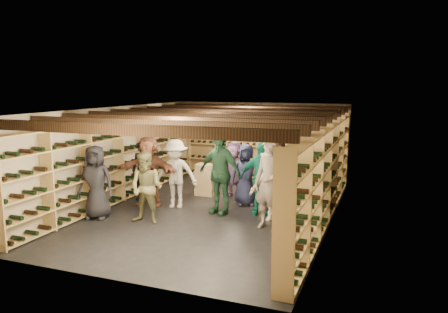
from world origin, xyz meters
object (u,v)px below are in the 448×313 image
Objects in this scene: crate_loose at (254,185)px; person_9 at (175,174)px; crate_stack_left at (205,180)px; person_2 at (147,188)px; person_11 at (234,170)px; person_5 at (149,171)px; person_6 at (246,175)px; crate_stack_right at (276,189)px; person_0 at (96,182)px; person_12 at (309,174)px; person_10 at (220,173)px; person_1 at (143,171)px; person_7 at (270,184)px; person_3 at (274,184)px; person_4 at (261,178)px; person_8 at (279,176)px.

person_9 is (-1.19, -2.67, 0.75)m from crate_loose.
crate_stack_left reaches higher than crate_loose.
person_11 is at bearing 67.34° from person_2.
person_5 is at bearing 171.46° from person_9.
person_6 is 1.01× the size of person_11.
crate_stack_left is at bearing -126.52° from crate_loose.
person_5 is at bearing -119.09° from person_11.
person_0 reaches higher than crate_stack_right.
person_12 reaches higher than person_5.
person_10 is at bearing -55.84° from crate_stack_left.
person_7 is (3.64, -1.07, 0.18)m from person_1.
person_3 is 0.56m from person_7.
person_0 is at bearing -156.78° from person_4.
crate_stack_right is 0.33× the size of person_3.
person_8 is (1.22, -2.02, 0.75)m from crate_loose.
person_2 is (1.09, -1.63, 0.01)m from person_1.
person_7 is at bearing -2.28° from person_0.
person_8 is (3.64, 2.07, 0.01)m from person_0.
person_12 is at bearing -9.78° from person_1.
person_9 is (0.01, 1.33, 0.05)m from person_2.
person_0 is 1.06× the size of person_2.
person_5 reaches higher than person_0.
person_1 is 0.92× the size of person_9.
person_8 is 1.10× the size of person_11.
person_7 is at bearing -79.85° from person_6.
crate_stack_left is 1.68m from crate_loose.
person_8 is (2.42, 1.97, 0.06)m from person_2.
person_7 reaches higher than person_0.
person_7 is (0.05, -0.55, 0.11)m from person_3.
person_6 reaches higher than person_11.
person_9 reaches higher than crate_stack_left.
person_3 reaches higher than crate_stack_right.
person_5 reaches higher than person_3.
crate_loose is at bearing 31.60° from person_1.
person_1 is (0.14, 1.73, -0.06)m from person_0.
crate_stack_right is 0.36× the size of person_1.
person_2 is at bearing -125.27° from crate_stack_right.
person_4 is 0.89× the size of person_7.
person_6 reaches higher than crate_stack_left.
person_2 is at bearing -105.08° from person_9.
person_12 is (0.70, -0.00, 0.10)m from person_8.
person_8 is 1.56m from person_11.
person_12 is at bearing -13.61° from crate_stack_left.
person_10 reaches higher than person_3.
person_5 is 2.23m from person_11.
crate_stack_right is at bearing 8.23° from person_1.
person_9 is at bearing 5.54° from person_5.
person_4 is at bearing 131.28° from person_7.
person_5 is at bearing -148.51° from crate_stack_right.
person_9 is (-1.53, -0.80, 0.07)m from person_6.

